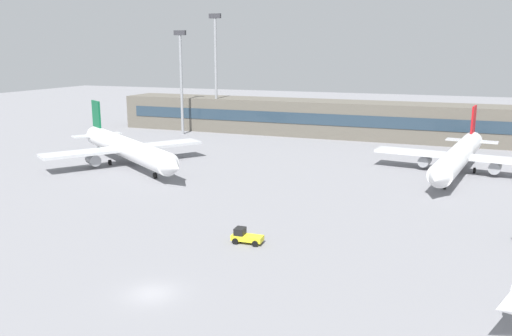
{
  "coord_description": "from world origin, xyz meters",
  "views": [
    {
      "loc": [
        24.98,
        -38.12,
        21.55
      ],
      "look_at": [
        -5.42,
        40.0,
        3.0
      ],
      "focal_mm": 37.26,
      "sensor_mm": 36.0,
      "label": 1
    }
  ],
  "objects_px": {
    "floodlight_tower_west": "(216,66)",
    "floodlight_tower_east": "(181,75)",
    "airplane_far": "(458,156)",
    "airplane_mid": "(127,148)",
    "baggage_tug_yellow": "(245,236)"
  },
  "relations": [
    {
      "from": "floodlight_tower_west",
      "to": "airplane_far",
      "type": "bearing_deg",
      "value": -25.96
    },
    {
      "from": "airplane_far",
      "to": "baggage_tug_yellow",
      "type": "relative_size",
      "value": 11.84
    },
    {
      "from": "airplane_far",
      "to": "floodlight_tower_west",
      "type": "xyz_separation_m",
      "value": [
        -61.78,
        30.08,
        14.32
      ]
    },
    {
      "from": "baggage_tug_yellow",
      "to": "floodlight_tower_west",
      "type": "height_order",
      "value": "floodlight_tower_west"
    },
    {
      "from": "baggage_tug_yellow",
      "to": "floodlight_tower_east",
      "type": "height_order",
      "value": "floodlight_tower_east"
    },
    {
      "from": "airplane_mid",
      "to": "airplane_far",
      "type": "distance_m",
      "value": 61.04
    },
    {
      "from": "floodlight_tower_west",
      "to": "floodlight_tower_east",
      "type": "relative_size",
      "value": 1.16
    },
    {
      "from": "airplane_mid",
      "to": "baggage_tug_yellow",
      "type": "distance_m",
      "value": 48.18
    },
    {
      "from": "airplane_mid",
      "to": "floodlight_tower_east",
      "type": "distance_m",
      "value": 41.67
    },
    {
      "from": "airplane_mid",
      "to": "floodlight_tower_west",
      "type": "xyz_separation_m",
      "value": [
        -2.69,
        45.4,
        14.2
      ]
    },
    {
      "from": "airplane_mid",
      "to": "floodlight_tower_west",
      "type": "bearing_deg",
      "value": 93.39
    },
    {
      "from": "airplane_mid",
      "to": "airplane_far",
      "type": "xyz_separation_m",
      "value": [
        59.08,
        15.32,
        -0.12
      ]
    },
    {
      "from": "floodlight_tower_west",
      "to": "airplane_mid",
      "type": "bearing_deg",
      "value": -86.61
    },
    {
      "from": "airplane_far",
      "to": "baggage_tug_yellow",
      "type": "xyz_separation_m",
      "value": [
        -22.03,
        -46.01,
        -2.46
      ]
    },
    {
      "from": "floodlight_tower_west",
      "to": "floodlight_tower_east",
      "type": "distance_m",
      "value": 9.74
    }
  ]
}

